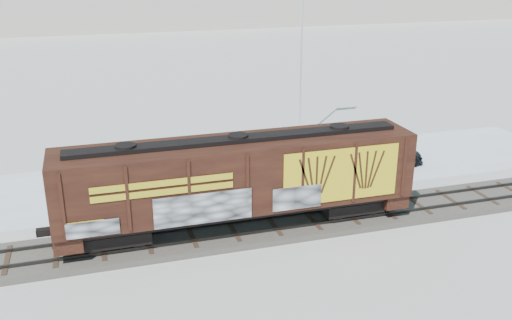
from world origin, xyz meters
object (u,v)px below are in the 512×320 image
object	(u,v)px
car_white	(293,153)
hopper_railcar	(239,178)
flagpole	(302,75)
car_dark	(386,156)
car_silver	(177,179)

from	to	relation	value
car_white	hopper_railcar	bearing A→B (deg)	128.82
flagpole	car_dark	bearing A→B (deg)	-63.19
car_dark	car_white	bearing A→B (deg)	62.25
hopper_railcar	car_white	bearing A→B (deg)	54.81
hopper_railcar	car_dark	size ratio (longest dim) A/B	3.29
hopper_railcar	car_silver	world-z (taller)	hopper_railcar
car_silver	car_dark	distance (m)	13.16
car_white	car_dark	distance (m)	5.82
hopper_railcar	flagpole	xyz separation A→B (m)	(7.92, 12.49, 1.86)
flagpole	hopper_railcar	bearing A→B (deg)	-122.37
hopper_railcar	flagpole	bearing A→B (deg)	57.63
car_silver	car_white	distance (m)	7.99
flagpole	car_silver	world-z (taller)	flagpole
flagpole	car_silver	bearing A→B (deg)	-146.07
flagpole	car_white	xyz separation A→B (m)	(-2.24, -4.45, -3.93)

